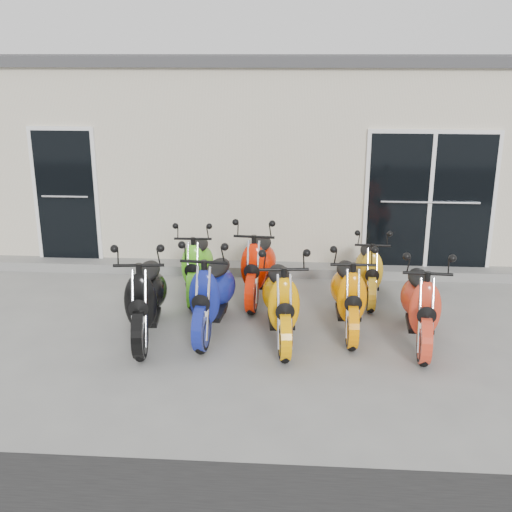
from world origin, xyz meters
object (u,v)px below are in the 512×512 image
object	(u,v)px
scooter_front_orange_b	(349,284)
scooter_back_yellow	(370,262)
scooter_back_green	(197,256)
scooter_front_red	(421,294)
scooter_back_red	(258,256)
scooter_front_black	(145,287)
scooter_front_blue	(212,283)
scooter_front_orange_a	(281,290)

from	to	relation	value
scooter_front_orange_b	scooter_back_yellow	xyz separation A→B (m)	(0.37, 1.14, -0.07)
scooter_front_orange_b	scooter_back_green	distance (m)	2.38
scooter_front_red	scooter_back_green	xyz separation A→B (m)	(-2.96, 1.41, -0.04)
scooter_front_red	scooter_back_red	size ratio (longest dim) A/B	1.00
scooter_front_black	scooter_front_red	bearing A→B (deg)	-4.94
scooter_front_blue	scooter_front_orange_a	size ratio (longest dim) A/B	1.01
scooter_front_black	scooter_front_orange_a	world-z (taller)	scooter_front_black
scooter_front_black	scooter_back_green	distance (m)	1.54
scooter_front_orange_a	scooter_front_red	size ratio (longest dim) A/B	1.02
scooter_front_black	scooter_front_orange_b	bearing A→B (deg)	2.82
scooter_back_yellow	scooter_front_orange_a	bearing A→B (deg)	-127.84
scooter_front_orange_a	scooter_back_green	size ratio (longest dim) A/B	1.09
scooter_front_blue	scooter_back_red	bearing A→B (deg)	71.80
scooter_front_blue	scooter_back_green	size ratio (longest dim) A/B	1.10
scooter_back_red	scooter_back_yellow	size ratio (longest dim) A/B	1.15
scooter_back_green	scooter_back_red	world-z (taller)	scooter_back_red
scooter_back_green	scooter_back_red	xyz separation A→B (m)	(0.89, -0.06, 0.04)
scooter_front_black	scooter_back_red	world-z (taller)	scooter_front_black
scooter_front_black	scooter_back_yellow	bearing A→B (deg)	21.79
scooter_front_blue	scooter_front_black	bearing A→B (deg)	-159.48
scooter_front_red	scooter_back_green	world-z (taller)	scooter_front_red
scooter_front_black	scooter_front_orange_b	distance (m)	2.55
scooter_front_black	scooter_back_green	world-z (taller)	scooter_front_black
scooter_front_red	scooter_back_green	bearing A→B (deg)	158.62
scooter_back_red	scooter_back_yellow	distance (m)	1.60
scooter_front_orange_b	scooter_back_yellow	bearing A→B (deg)	70.51
scooter_back_red	scooter_back_yellow	xyz separation A→B (m)	(1.59, 0.11, -0.08)
scooter_back_red	scooter_front_orange_a	bearing A→B (deg)	-70.40
scooter_front_black	scooter_back_yellow	distance (m)	3.27
scooter_front_black	scooter_front_red	xyz separation A→B (m)	(3.36, 0.08, -0.03)
scooter_front_red	scooter_front_blue	bearing A→B (deg)	-179.32
scooter_front_blue	scooter_front_red	bearing A→B (deg)	0.99
scooter_front_black	scooter_front_red	distance (m)	3.36
scooter_back_green	scooter_back_yellow	distance (m)	2.49
scooter_front_orange_a	scooter_front_orange_b	bearing A→B (deg)	15.73
scooter_back_green	scooter_front_blue	bearing A→B (deg)	-74.65
scooter_back_red	scooter_front_red	bearing A→B (deg)	-28.81
scooter_front_orange_b	scooter_front_red	world-z (taller)	scooter_front_red
scooter_front_orange_a	scooter_back_yellow	world-z (taller)	scooter_front_orange_a
scooter_front_black	scooter_back_yellow	xyz separation A→B (m)	(2.89, 1.54, -0.11)
scooter_front_orange_b	scooter_front_red	size ratio (longest dim) A/B	0.97
scooter_front_orange_b	scooter_back_green	world-z (taller)	scooter_front_orange_b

